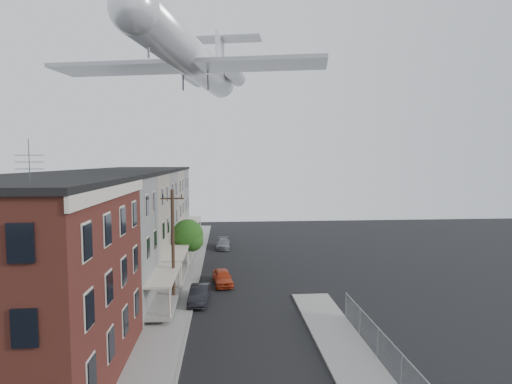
% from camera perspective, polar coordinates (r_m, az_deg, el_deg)
% --- Properties ---
extents(sidewalk_left, '(3.00, 62.00, 0.12)m').
position_cam_1_polar(sidewalk_left, '(38.91, -10.37, -12.24)').
color(sidewalk_left, gray).
rests_on(sidewalk_left, ground).
extents(sidewalk_right, '(3.00, 26.00, 0.12)m').
position_cam_1_polar(sidewalk_right, '(23.17, 15.17, -24.42)').
color(sidewalk_right, gray).
rests_on(sidewalk_right, ground).
extents(curb_left, '(0.15, 62.00, 0.14)m').
position_cam_1_polar(curb_left, '(38.78, -8.19, -12.25)').
color(curb_left, gray).
rests_on(curb_left, ground).
extents(curb_right, '(0.15, 26.00, 0.14)m').
position_cam_1_polar(curb_right, '(22.77, 11.38, -24.88)').
color(curb_right, gray).
rests_on(curb_right, ground).
extents(corner_building, '(10.31, 12.30, 12.15)m').
position_cam_1_polar(corner_building, '(23.43, -31.47, -11.13)').
color(corner_building, '#371A11').
rests_on(corner_building, ground).
extents(row_house_a, '(11.98, 7.00, 10.30)m').
position_cam_1_polar(row_house_a, '(31.94, -23.62, -6.86)').
color(row_house_a, slate).
rests_on(row_house_a, ground).
extents(row_house_b, '(11.98, 7.00, 10.30)m').
position_cam_1_polar(row_house_b, '(38.51, -20.20, -4.88)').
color(row_house_b, '#706758').
rests_on(row_house_b, ground).
extents(row_house_c, '(11.98, 7.00, 10.30)m').
position_cam_1_polar(row_house_c, '(45.21, -17.80, -3.46)').
color(row_house_c, slate).
rests_on(row_house_c, ground).
extents(row_house_d, '(11.98, 7.00, 10.30)m').
position_cam_1_polar(row_house_d, '(51.99, -16.02, -2.41)').
color(row_house_d, '#706758').
rests_on(row_house_d, ground).
extents(row_house_e, '(11.98, 7.00, 10.30)m').
position_cam_1_polar(row_house_e, '(58.82, -14.66, -1.60)').
color(row_house_e, slate).
rests_on(row_house_e, ground).
extents(chainlink_fence, '(0.06, 18.06, 1.90)m').
position_cam_1_polar(chainlink_fence, '(22.43, 20.07, -22.87)').
color(chainlink_fence, gray).
rests_on(chainlink_fence, ground).
extents(utility_pole, '(1.80, 0.26, 9.00)m').
position_cam_1_polar(utility_pole, '(32.01, -11.78, -7.39)').
color(utility_pole, black).
rests_on(utility_pole, ground).
extents(street_tree, '(3.22, 3.20, 5.20)m').
position_cam_1_polar(street_tree, '(41.88, -9.57, -6.25)').
color(street_tree, black).
rests_on(street_tree, ground).
extents(car_near, '(2.13, 4.20, 1.37)m').
position_cam_1_polar(car_near, '(37.06, -4.81, -12.03)').
color(car_near, '#B23517').
rests_on(car_near, ground).
extents(car_mid, '(1.65, 4.15, 1.34)m').
position_cam_1_polar(car_mid, '(32.84, -8.10, -14.28)').
color(car_mid, black).
rests_on(car_mid, ground).
extents(car_far, '(1.78, 4.22, 1.22)m').
position_cam_1_polar(car_far, '(51.74, -4.71, -7.36)').
color(car_far, slate).
rests_on(car_far, ground).
extents(airplane, '(23.48, 26.83, 7.71)m').
position_cam_1_polar(airplane, '(37.65, -8.84, 18.11)').
color(airplane, silver).
rests_on(airplane, ground).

